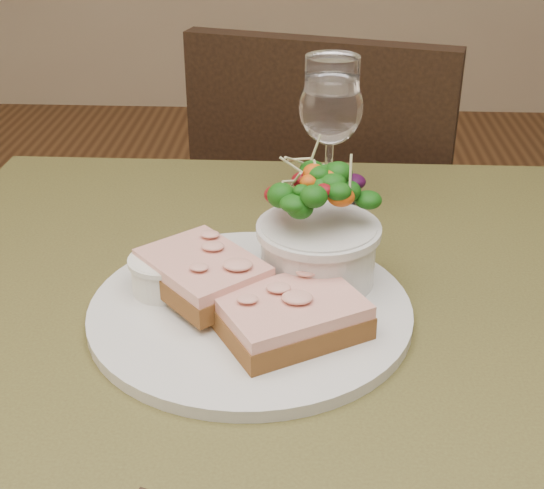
# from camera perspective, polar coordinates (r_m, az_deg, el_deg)

# --- Properties ---
(cafe_table) EXTENTS (0.80, 0.80, 0.75)m
(cafe_table) POSITION_cam_1_polar(r_m,az_deg,el_deg) (0.79, 0.00, -11.41)
(cafe_table) COLOR #463D1E
(cafe_table) RESTS_ON ground
(chair_far) EXTENTS (0.52, 0.52, 0.90)m
(chair_far) POSITION_cam_1_polar(r_m,az_deg,el_deg) (1.55, 4.59, -5.87)
(chair_far) COLOR black
(chair_far) RESTS_ON ground
(dinner_plate) EXTENTS (0.31, 0.31, 0.01)m
(dinner_plate) POSITION_cam_1_polar(r_m,az_deg,el_deg) (0.73, -1.64, -4.97)
(dinner_plate) COLOR silver
(dinner_plate) RESTS_ON cafe_table
(sandwich_front) EXTENTS (0.15, 0.14, 0.03)m
(sandwich_front) POSITION_cam_1_polar(r_m,az_deg,el_deg) (0.68, 1.44, -5.37)
(sandwich_front) COLOR #4F3515
(sandwich_front) RESTS_ON dinner_plate
(sandwich_back) EXTENTS (0.14, 0.15, 0.03)m
(sandwich_back) POSITION_cam_1_polar(r_m,az_deg,el_deg) (0.73, -5.24, -2.18)
(sandwich_back) COLOR #4F3515
(sandwich_back) RESTS_ON dinner_plate
(ramekin) EXTENTS (0.06, 0.06, 0.04)m
(ramekin) POSITION_cam_1_polar(r_m,az_deg,el_deg) (0.75, -8.15, -2.08)
(ramekin) COLOR white
(ramekin) RESTS_ON dinner_plate
(salad_bowl) EXTENTS (0.11, 0.11, 0.13)m
(salad_bowl) POSITION_cam_1_polar(r_m,az_deg,el_deg) (0.74, 3.54, 1.36)
(salad_bowl) COLOR silver
(salad_bowl) RESTS_ON dinner_plate
(garnish) EXTENTS (0.05, 0.04, 0.02)m
(garnish) POSITION_cam_1_polar(r_m,az_deg,el_deg) (0.82, -6.11, -0.14)
(garnish) COLOR #0C390A
(garnish) RESTS_ON dinner_plate
(wine_glass) EXTENTS (0.08, 0.08, 0.18)m
(wine_glass) POSITION_cam_1_polar(r_m,az_deg,el_deg) (0.91, 4.45, 9.93)
(wine_glass) COLOR white
(wine_glass) RESTS_ON cafe_table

